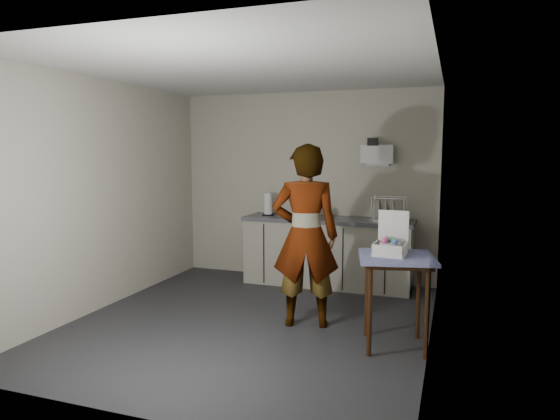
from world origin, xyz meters
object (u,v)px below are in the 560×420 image
(kitchen_counter, at_px, (327,254))
(paper_towel, at_px, (268,205))
(soda_can, at_px, (327,213))
(dish_rack, at_px, (388,215))
(soap_bottle, at_px, (317,207))
(standing_man, at_px, (305,236))
(bakery_box, at_px, (390,245))
(side_table, at_px, (396,268))
(dark_bottle, at_px, (302,207))

(kitchen_counter, relative_size, paper_towel, 7.30)
(kitchen_counter, bearing_deg, soda_can, 127.62)
(soda_can, relative_size, dish_rack, 0.30)
(soap_bottle, height_order, dish_rack, dish_rack)
(standing_man, xyz_separation_m, bakery_box, (0.88, -0.27, 0.01))
(side_table, height_order, paper_towel, paper_towel)
(kitchen_counter, relative_size, dark_bottle, 9.00)
(paper_towel, relative_size, dish_rack, 0.70)
(dish_rack, bearing_deg, soda_can, 177.76)
(kitchen_counter, relative_size, dish_rack, 5.09)
(dark_bottle, height_order, paper_towel, paper_towel)
(dark_bottle, relative_size, bakery_box, 0.63)
(kitchen_counter, xyz_separation_m, soda_can, (-0.01, 0.02, 0.55))
(side_table, bearing_deg, soap_bottle, 112.14)
(kitchen_counter, relative_size, side_table, 2.62)
(side_table, distance_m, paper_towel, 2.72)
(kitchen_counter, height_order, bakery_box, bakery_box)
(side_table, distance_m, dish_rack, 1.90)
(soap_bottle, relative_size, dish_rack, 0.68)
(soap_bottle, xyz_separation_m, paper_towel, (-0.70, 0.04, -0.00))
(soda_can, xyz_separation_m, bakery_box, (1.05, -1.87, -0.03))
(soda_can, bearing_deg, bakery_box, -60.55)
(bakery_box, bearing_deg, paper_towel, 139.18)
(standing_man, bearing_deg, soap_bottle, -94.54)
(dish_rack, bearing_deg, paper_towel, 179.49)
(standing_man, relative_size, bakery_box, 4.74)
(kitchen_counter, xyz_separation_m, paper_towel, (-0.85, 0.00, 0.63))
(soda_can, bearing_deg, dark_bottle, 172.42)
(soda_can, xyz_separation_m, dark_bottle, (-0.37, 0.05, 0.06))
(side_table, distance_m, standing_man, 1.00)
(kitchen_counter, relative_size, bakery_box, 5.69)
(side_table, bearing_deg, kitchen_counter, 108.34)
(standing_man, height_order, soda_can, standing_man)
(bakery_box, bearing_deg, soda_can, 123.03)
(soap_bottle, bearing_deg, bakery_box, -56.73)
(standing_man, bearing_deg, dish_rack, -127.53)
(kitchen_counter, height_order, soda_can, soda_can)
(dark_bottle, xyz_separation_m, dish_rack, (1.17, -0.08, -0.05))
(soap_bottle, distance_m, dish_rack, 0.94)
(dark_bottle, bearing_deg, kitchen_counter, -9.95)
(soap_bottle, height_order, bakery_box, bakery_box)
(soda_can, height_order, dish_rack, dish_rack)
(kitchen_counter, distance_m, paper_towel, 1.06)
(soap_bottle, distance_m, soda_can, 0.17)
(dark_bottle, bearing_deg, soap_bottle, -24.40)
(soap_bottle, relative_size, bakery_box, 0.76)
(standing_man, xyz_separation_m, dark_bottle, (-0.54, 1.65, 0.10))
(side_table, bearing_deg, soda_can, 108.41)
(side_table, relative_size, paper_towel, 2.79)
(side_table, height_order, soda_can, soda_can)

